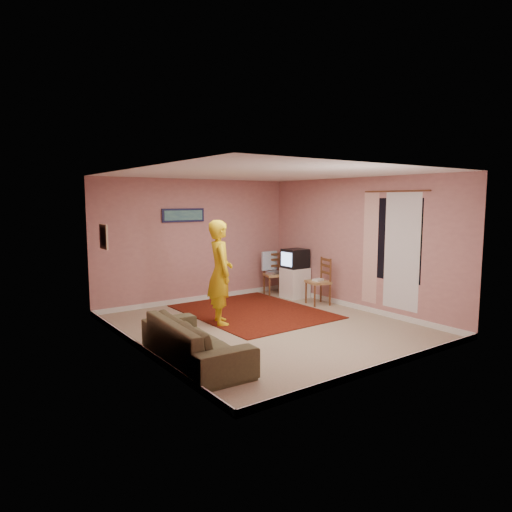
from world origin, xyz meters
TOP-DOWN VIEW (x-y plane):
  - ground at (0.00, 0.00)m, footprint 5.00×5.00m
  - wall_back at (0.00, 2.50)m, footprint 4.50×0.02m
  - wall_front at (0.00, -2.50)m, footprint 4.50×0.02m
  - wall_left at (-2.25, 0.00)m, footprint 0.02×5.00m
  - wall_right at (2.25, 0.00)m, footprint 0.02×5.00m
  - ceiling at (0.00, 0.00)m, footprint 4.50×5.00m
  - baseboard_back at (0.00, 2.49)m, footprint 4.50×0.02m
  - baseboard_front at (0.00, -2.49)m, footprint 4.50×0.02m
  - baseboard_left at (-2.24, 0.00)m, footprint 0.02×5.00m
  - baseboard_right at (2.24, 0.00)m, footprint 0.02×5.00m
  - window at (2.24, -0.90)m, footprint 0.01×1.10m
  - curtain_sheer at (2.23, -1.05)m, footprint 0.01×0.75m
  - curtain_floral at (2.21, -0.35)m, footprint 0.01×0.35m
  - curtain_rod at (2.20, -0.90)m, footprint 0.02×1.40m
  - picture_back at (-0.30, 2.47)m, footprint 0.95×0.04m
  - picture_left at (-2.22, 1.60)m, footprint 0.04×0.38m
  - area_rug at (0.42, 0.98)m, footprint 2.33×2.89m
  - tv_cabinet at (1.95, 1.54)m, footprint 0.52×0.47m
  - crt_tv at (1.95, 1.54)m, footprint 0.50×0.44m
  - chair_a at (1.74, 2.01)m, footprint 0.53×0.52m
  - dvd_player at (1.74, 2.01)m, footprint 0.38×0.30m
  - blue_throw at (1.74, 2.20)m, footprint 0.41×0.05m
  - chair_b at (1.89, 0.72)m, footprint 0.51×0.53m
  - game_console at (1.89, 0.72)m, footprint 0.23×0.18m
  - sofa at (-1.80, -0.81)m, footprint 0.91×2.08m
  - person at (-0.53, 0.63)m, footprint 0.63×0.77m

SIDE VIEW (x-z plane):
  - ground at x=0.00m, z-range 0.00..0.00m
  - area_rug at x=0.42m, z-range 0.00..0.02m
  - baseboard_back at x=0.00m, z-range 0.00..0.10m
  - baseboard_front at x=0.00m, z-range 0.00..0.10m
  - baseboard_left at x=-2.24m, z-range 0.00..0.10m
  - baseboard_right at x=2.24m, z-range 0.00..0.10m
  - sofa at x=-1.80m, z-range 0.00..0.59m
  - tv_cabinet at x=1.95m, z-range 0.00..0.66m
  - dvd_player at x=1.74m, z-range 0.49..0.55m
  - game_console at x=1.89m, z-range 0.50..0.54m
  - chair_a at x=1.74m, z-range 0.32..0.84m
  - chair_b at x=1.89m, z-range 0.33..0.86m
  - blue_throw at x=1.74m, z-range 0.55..0.99m
  - crt_tv at x=1.95m, z-range 0.66..1.09m
  - person at x=-0.53m, z-range 0.00..1.82m
  - curtain_sheer at x=2.23m, z-range 0.20..2.30m
  - curtain_floral at x=2.21m, z-range 0.20..2.30m
  - wall_back at x=0.00m, z-range 0.00..2.60m
  - wall_front at x=0.00m, z-range 0.00..2.60m
  - wall_left at x=-2.25m, z-range 0.00..2.60m
  - wall_right at x=2.25m, z-range 0.00..2.60m
  - window at x=2.24m, z-range 0.70..2.20m
  - picture_left at x=-2.22m, z-range 1.34..1.76m
  - picture_back at x=-0.30m, z-range 1.71..1.99m
  - curtain_rod at x=2.20m, z-range 2.31..2.33m
  - ceiling at x=0.00m, z-range 2.59..2.61m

